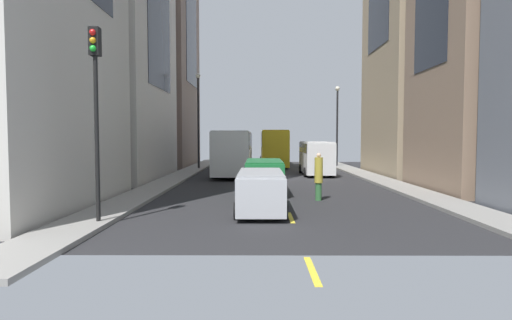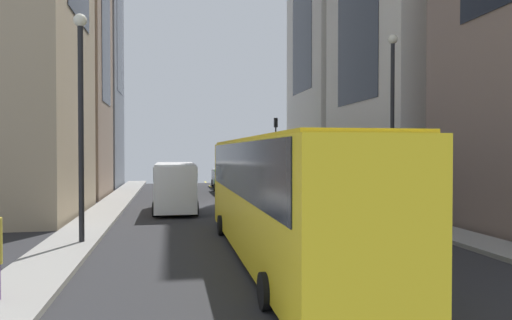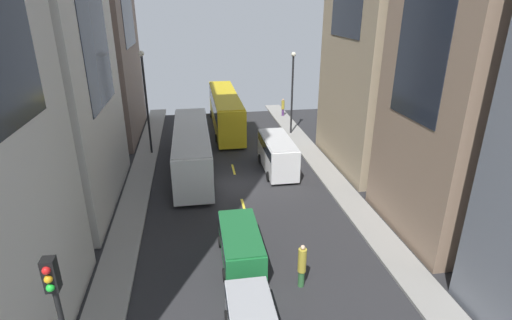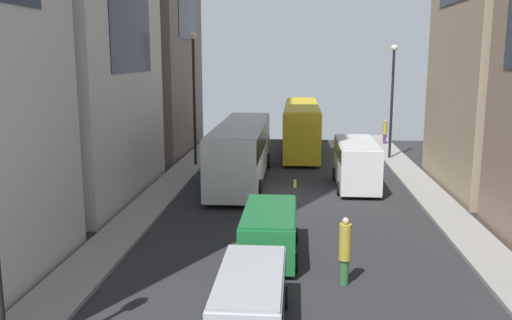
{
  "view_description": "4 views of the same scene",
  "coord_description": "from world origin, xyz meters",
  "px_view_note": "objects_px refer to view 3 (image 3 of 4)",
  "views": [
    {
      "loc": [
        -1.17,
        -29.89,
        2.88
      ],
      "look_at": [
        -1.34,
        1.37,
        1.21
      ],
      "focal_mm": 29.3,
      "sensor_mm": 36.0,
      "label": 1
    },
    {
      "loc": [
        3.52,
        27.41,
        3.23
      ],
      "look_at": [
        -1.3,
        1.05,
        2.71
      ],
      "focal_mm": 32.75,
      "sensor_mm": 36.0,
      "label": 2
    },
    {
      "loc": [
        -2.76,
        -24.78,
        12.06
      ],
      "look_at": [
        1.31,
        0.16,
        1.84
      ],
      "focal_mm": 27.49,
      "sensor_mm": 36.0,
      "label": 3
    },
    {
      "loc": [
        0.06,
        -27.15,
        7.04
      ],
      "look_at": [
        -1.73,
        -3.45,
        2.54
      ],
      "focal_mm": 38.32,
      "sensor_mm": 36.0,
      "label": 4
    }
  ],
  "objects_px": {
    "city_bus_white": "(192,146)",
    "delivery_van_white": "(277,152)",
    "pedestrian_crossing_near": "(302,265)",
    "car_green_0": "(241,243)",
    "streetcar_yellow": "(225,108)",
    "pedestrian_crossing_mid": "(283,107)"
  },
  "relations": [
    {
      "from": "city_bus_white",
      "to": "pedestrian_crossing_near",
      "type": "relative_size",
      "value": 5.66
    },
    {
      "from": "delivery_van_white",
      "to": "pedestrian_crossing_near",
      "type": "relative_size",
      "value": 2.6
    },
    {
      "from": "city_bus_white",
      "to": "pedestrian_crossing_near",
      "type": "xyz_separation_m",
      "value": [
        4.66,
        -14.19,
        -0.86
      ]
    },
    {
      "from": "pedestrian_crossing_near",
      "to": "car_green_0",
      "type": "bearing_deg",
      "value": -24.55
    },
    {
      "from": "car_green_0",
      "to": "pedestrian_crossing_near",
      "type": "distance_m",
      "value": 3.39
    },
    {
      "from": "streetcar_yellow",
      "to": "city_bus_white",
      "type": "bearing_deg",
      "value": -108.19
    },
    {
      "from": "city_bus_white",
      "to": "pedestrian_crossing_mid",
      "type": "relative_size",
      "value": 6.44
    },
    {
      "from": "streetcar_yellow",
      "to": "pedestrian_crossing_mid",
      "type": "relative_size",
      "value": 7.17
    },
    {
      "from": "pedestrian_crossing_near",
      "to": "streetcar_yellow",
      "type": "bearing_deg",
      "value": -68.47
    },
    {
      "from": "delivery_van_white",
      "to": "pedestrian_crossing_near",
      "type": "bearing_deg",
      "value": -97.41
    },
    {
      "from": "city_bus_white",
      "to": "delivery_van_white",
      "type": "distance_m",
      "value": 6.48
    },
    {
      "from": "streetcar_yellow",
      "to": "delivery_van_white",
      "type": "relative_size",
      "value": 2.42
    },
    {
      "from": "pedestrian_crossing_near",
      "to": "pedestrian_crossing_mid",
      "type": "distance_m",
      "value": 28.42
    },
    {
      "from": "city_bus_white",
      "to": "pedestrian_crossing_mid",
      "type": "distance_m",
      "value": 17.09
    },
    {
      "from": "streetcar_yellow",
      "to": "car_green_0",
      "type": "bearing_deg",
      "value": -93.23
    },
    {
      "from": "streetcar_yellow",
      "to": "pedestrian_crossing_near",
      "type": "relative_size",
      "value": 6.3
    },
    {
      "from": "streetcar_yellow",
      "to": "car_green_0",
      "type": "height_order",
      "value": "streetcar_yellow"
    },
    {
      "from": "car_green_0",
      "to": "streetcar_yellow",
      "type": "bearing_deg",
      "value": 86.77
    },
    {
      "from": "car_green_0",
      "to": "pedestrian_crossing_near",
      "type": "height_order",
      "value": "pedestrian_crossing_near"
    },
    {
      "from": "delivery_van_white",
      "to": "car_green_0",
      "type": "distance_m",
      "value": 11.57
    },
    {
      "from": "streetcar_yellow",
      "to": "delivery_van_white",
      "type": "distance_m",
      "value": 12.0
    },
    {
      "from": "city_bus_white",
      "to": "car_green_0",
      "type": "xyz_separation_m",
      "value": [
        2.2,
        -11.87,
        -0.99
      ]
    }
  ]
}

